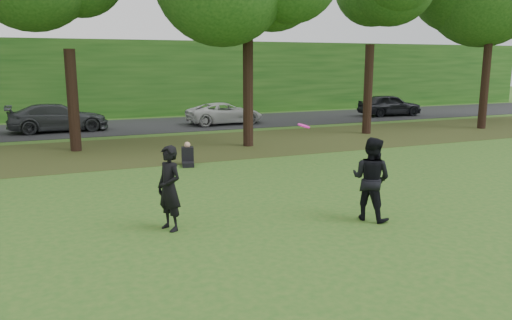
{
  "coord_description": "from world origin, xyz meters",
  "views": [
    {
      "loc": [
        -4.02,
        -7.62,
        3.62
      ],
      "look_at": [
        0.53,
        3.18,
        1.3
      ],
      "focal_mm": 35.0,
      "sensor_mm": 36.0,
      "label": 1
    }
  ],
  "objects_px": {
    "player_left": "(169,188)",
    "player_right": "(371,179)",
    "frisbee": "(304,126)",
    "seated_person": "(188,157)"
  },
  "relations": [
    {
      "from": "player_right",
      "to": "frisbee",
      "type": "distance_m",
      "value": 2.16
    },
    {
      "from": "frisbee",
      "to": "seated_person",
      "type": "bearing_deg",
      "value": 94.17
    },
    {
      "from": "player_left",
      "to": "player_right",
      "type": "distance_m",
      "value": 4.58
    },
    {
      "from": "player_right",
      "to": "frisbee",
      "type": "bearing_deg",
      "value": 56.57
    },
    {
      "from": "player_right",
      "to": "seated_person",
      "type": "relative_size",
      "value": 2.33
    },
    {
      "from": "player_right",
      "to": "seated_person",
      "type": "distance_m",
      "value": 8.02
    },
    {
      "from": "player_right",
      "to": "seated_person",
      "type": "bearing_deg",
      "value": -13.84
    },
    {
      "from": "frisbee",
      "to": "player_right",
      "type": "bearing_deg",
      "value": -3.02
    },
    {
      "from": "frisbee",
      "to": "seated_person",
      "type": "relative_size",
      "value": 0.36
    },
    {
      "from": "player_left",
      "to": "player_right",
      "type": "xyz_separation_m",
      "value": [
        4.45,
        -1.08,
        0.03
      ]
    }
  ]
}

